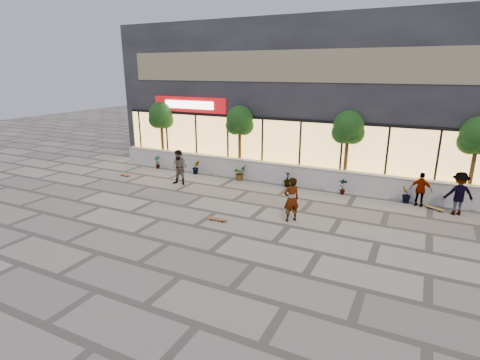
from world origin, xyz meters
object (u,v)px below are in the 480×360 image
at_px(tree_west, 161,117).
at_px(skater_right_far, 459,194).
at_px(skater_left, 180,168).
at_px(tree_midwest, 240,122).
at_px(skateboard_left, 125,175).
at_px(skateboard_center, 217,219).
at_px(tree_mideast, 348,129).
at_px(skateboard_right_near, 434,208).
at_px(tree_east, 478,138).
at_px(skater_center, 291,199).
at_px(skater_right_near, 421,190).

height_order(tree_west, skater_right_far, tree_west).
bearing_deg(tree_west, skater_left, -42.73).
xyz_separation_m(tree_midwest, skateboard_left, (-5.57, -3.47, -2.92)).
xyz_separation_m(tree_midwest, skateboard_center, (2.40, -6.85, -2.90)).
bearing_deg(tree_midwest, skater_right_far, -9.29).
xyz_separation_m(tree_mideast, skateboard_right_near, (4.20, -1.60, -2.90)).
distance_m(tree_west, skater_left, 5.43).
distance_m(tree_east, skateboard_left, 17.66).
distance_m(tree_mideast, skateboard_center, 8.26).
height_order(skater_left, skateboard_center, skater_left).
height_order(tree_west, skater_center, tree_west).
distance_m(tree_midwest, skateboard_right_near, 10.72).
bearing_deg(tree_east, skater_center, -139.62).
distance_m(skater_left, skateboard_left, 3.86).
height_order(skater_center, skater_left, skater_left).
xyz_separation_m(tree_mideast, skater_center, (-0.99, -5.52, -2.08)).
bearing_deg(skater_right_near, skateboard_right_near, 171.43).
bearing_deg(tree_east, skateboard_left, -168.51).
height_order(skater_right_far, skateboard_center, skater_right_far).
bearing_deg(skater_right_far, skateboard_left, -12.25).
bearing_deg(tree_mideast, skateboard_center, -117.72).
bearing_deg(tree_mideast, tree_east, 0.00).
height_order(skater_left, skater_right_near, skater_left).
xyz_separation_m(tree_midwest, skater_left, (-1.81, -3.41, -2.06)).
xyz_separation_m(tree_east, skater_center, (-6.49, -5.52, -2.08)).
height_order(tree_midwest, skateboard_left, tree_midwest).
height_order(tree_mideast, tree_east, same).
bearing_deg(skater_left, skater_right_far, 0.61).
distance_m(tree_midwest, skateboard_center, 7.82).
relative_size(tree_west, skater_center, 2.17).
xyz_separation_m(skater_right_far, skateboard_left, (-16.55, -1.67, -0.85)).
bearing_deg(skateboard_right_near, skater_center, -113.05).
bearing_deg(skater_left, skater_center, -23.72).
height_order(tree_west, skater_left, tree_west).
distance_m(tree_mideast, skateboard_right_near, 5.35).
bearing_deg(tree_west, skateboard_right_near, -5.81).
relative_size(tree_west, skater_right_near, 2.55).
relative_size(skater_right_far, skateboard_center, 2.22).
bearing_deg(skateboard_right_near, tree_east, 80.74).
relative_size(tree_east, skater_right_far, 2.14).
relative_size(tree_mideast, skater_left, 2.12).
distance_m(tree_west, tree_midwest, 5.50).
distance_m(skateboard_center, skateboard_left, 8.65).
distance_m(tree_mideast, skater_left, 8.76).
bearing_deg(skater_right_far, tree_midwest, -27.31).
xyz_separation_m(tree_west, tree_midwest, (5.50, 0.00, 0.00)).
bearing_deg(tree_west, tree_mideast, 0.00).
relative_size(skater_left, skateboard_right_near, 2.18).
bearing_deg(tree_east, skater_left, -165.62).
bearing_deg(tree_midwest, skateboard_right_near, -8.91).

